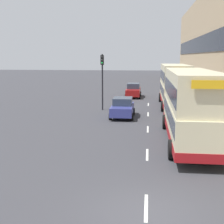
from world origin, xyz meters
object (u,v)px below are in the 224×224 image
object	(u,v)px
double_decker_bus_near	(190,105)
pedestrian_1	(212,117)
car_1	(133,90)
traffic_light_far_kerb	(102,73)
double_decker_bus_ahead	(174,85)
car_0	(123,108)

from	to	relation	value
double_decker_bus_near	pedestrian_1	distance (m)	3.63
car_1	traffic_light_far_kerb	xyz separation A→B (m)	(-2.47, -10.10, 2.70)
double_decker_bus_ahead	car_1	world-z (taller)	double_decker_bus_ahead
double_decker_bus_ahead	car_1	bearing A→B (deg)	122.70
double_decker_bus_ahead	car_0	world-z (taller)	double_decker_bus_ahead
double_decker_bus_near	traffic_light_far_kerb	bearing A→B (deg)	122.30
pedestrian_1	traffic_light_far_kerb	bearing A→B (deg)	137.55
double_decker_bus_ahead	traffic_light_far_kerb	distance (m)	7.75
double_decker_bus_near	car_1	bearing A→B (deg)	101.86
double_decker_bus_near	car_1	size ratio (longest dim) A/B	2.34
double_decker_bus_ahead	traffic_light_far_kerb	size ratio (longest dim) A/B	1.89
double_decker_bus_ahead	car_1	size ratio (longest dim) A/B	2.24
car_1	traffic_light_far_kerb	bearing A→B (deg)	76.24
car_0	car_1	xyz separation A→B (m)	(0.24, 13.45, 0.05)
car_0	traffic_light_far_kerb	xyz separation A→B (m)	(-2.23, 3.35, 2.75)
traffic_light_far_kerb	double_decker_bus_ahead	bearing A→B (deg)	23.19
double_decker_bus_near	car_0	world-z (taller)	double_decker_bus_near
car_0	car_1	size ratio (longest dim) A/B	0.91
double_decker_bus_ahead	pedestrian_1	bearing A→B (deg)	-81.06
traffic_light_far_kerb	double_decker_bus_near	bearing A→B (deg)	-57.70
car_0	car_1	bearing A→B (deg)	-91.04
car_0	pedestrian_1	size ratio (longest dim) A/B	2.22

